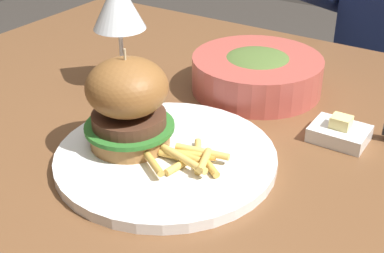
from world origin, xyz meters
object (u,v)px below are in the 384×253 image
(burger_sandwich, at_px, (128,103))
(soup_bowl, at_px, (257,72))
(butter_dish, at_px, (339,132))
(main_plate, at_px, (166,157))
(wine_glass, at_px, (118,6))

(burger_sandwich, relative_size, soup_bowl, 0.63)
(butter_dish, bearing_deg, main_plate, -133.90)
(main_plate, bearing_deg, butter_dish, 46.10)
(burger_sandwich, xyz_separation_m, wine_glass, (-0.14, 0.16, 0.06))
(main_plate, relative_size, wine_glass, 1.58)
(main_plate, distance_m, wine_glass, 0.28)
(soup_bowl, bearing_deg, wine_glass, -153.44)
(main_plate, distance_m, soup_bowl, 0.26)
(butter_dish, bearing_deg, soup_bowl, 153.93)
(main_plate, xyz_separation_m, burger_sandwich, (-0.05, -0.01, 0.07))
(wine_glass, xyz_separation_m, soup_bowl, (0.20, 0.10, -0.10))
(burger_sandwich, bearing_deg, wine_glass, 131.77)
(wine_glass, height_order, butter_dish, wine_glass)
(burger_sandwich, bearing_deg, soup_bowl, 78.91)
(wine_glass, height_order, soup_bowl, wine_glass)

